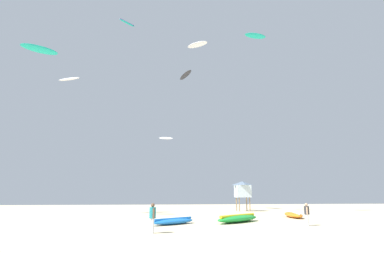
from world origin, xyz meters
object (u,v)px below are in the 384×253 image
kite_grounded_mid (293,215)px  lifeguard_tower (243,189)px  kite_grounded_near (238,218)px  kite_aloft_1 (166,138)px  kite_aloft_6 (39,49)px  kite_grounded_far (173,221)px  kite_aloft_5 (255,36)px  kite_aloft_0 (69,79)px  person_foreground (153,216)px  person_midground (307,212)px  kite_aloft_2 (185,75)px  kite_aloft_3 (197,45)px  kite_aloft_4 (127,23)px

kite_grounded_mid → lifeguard_tower: (-1.74, 12.32, 2.77)m
kite_grounded_near → kite_grounded_mid: bearing=33.9°
kite_aloft_1 → kite_aloft_6: bearing=-136.5°
kite_grounded_far → lifeguard_tower: (10.94, 18.31, 2.81)m
kite_aloft_5 → lifeguard_tower: bearing=98.8°
kite_aloft_0 → kite_aloft_6: size_ratio=0.65×
person_foreground → kite_aloft_5: 32.02m
person_midground → kite_grounded_near: person_midground is taller
kite_grounded_mid → lifeguard_tower: size_ratio=1.25×
kite_aloft_0 → kite_aloft_2: size_ratio=0.63×
kite_aloft_1 → kite_aloft_5: size_ratio=0.75×
kite_grounded_mid → kite_aloft_1: kite_aloft_1 is taller
kite_aloft_2 → kite_aloft_5: kite_aloft_5 is taller
kite_aloft_3 → kite_aloft_2: bearing=100.8°
kite_aloft_1 → kite_aloft_3: kite_aloft_3 is taller
kite_aloft_3 → kite_grounded_far: bearing=-105.0°
kite_grounded_far → kite_aloft_6: (-16.07, 11.57, 19.54)m
kite_aloft_5 → kite_grounded_mid: bearing=-82.7°
kite_aloft_3 → lifeguard_tower: bearing=24.0°
person_midground → lifeguard_tower: bearing=-72.5°
person_midground → kite_aloft_2: kite_aloft_2 is taller
kite_grounded_far → kite_aloft_6: 27.82m
lifeguard_tower → kite_aloft_0: size_ratio=1.46×
person_midground → kite_grounded_far: (-10.07, 2.19, -0.73)m
person_midground → kite_grounded_near: bearing=-17.2°
kite_grounded_far → kite_aloft_3: kite_aloft_3 is taller
lifeguard_tower → person_foreground: bearing=-117.8°
kite_aloft_4 → lifeguard_tower: bearing=6.7°
lifeguard_tower → kite_aloft_3: (-6.87, -3.06, 20.48)m
person_foreground → kite_aloft_3: 31.11m
kite_aloft_1 → kite_aloft_5: (11.64, -14.58, 12.12)m
kite_aloft_5 → person_foreground: bearing=-127.0°
kite_grounded_mid → kite_aloft_2: bearing=122.7°
person_midground → kite_aloft_4: (-16.25, 18.51, 25.96)m
lifeguard_tower → kite_aloft_4: (-17.12, -2.00, 23.88)m
kite_grounded_mid → kite_grounded_far: 14.03m
kite_grounded_mid → kite_aloft_1: size_ratio=2.13×
kite_aloft_6 → kite_grounded_mid: bearing=-11.0°
kite_grounded_near → kite_aloft_3: bearing=96.1°
kite_aloft_2 → kite_aloft_4: 11.84m
kite_aloft_0 → kite_aloft_1: 21.78m
kite_aloft_6 → kite_aloft_0: bearing=-29.7°
person_midground → lifeguard_tower: 20.63m
person_foreground → kite_aloft_0: size_ratio=0.63×
kite_grounded_mid → kite_aloft_3: kite_aloft_3 is taller
kite_grounded_near → kite_aloft_3: size_ratio=1.61×
kite_aloft_1 → kite_aloft_6: kite_aloft_6 is taller
kite_aloft_0 → kite_aloft_2: bearing=40.2°
kite_grounded_near → kite_grounded_far: size_ratio=1.26×
kite_aloft_5 → kite_aloft_1: bearing=128.6°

